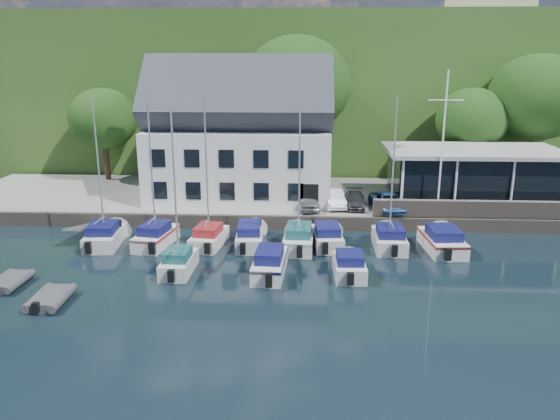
# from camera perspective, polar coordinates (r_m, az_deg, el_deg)

# --- Properties ---
(ground) EXTENTS (180.00, 180.00, 0.00)m
(ground) POSITION_cam_1_polar(r_m,az_deg,el_deg) (28.58, 6.09, -8.90)
(ground) COLOR black
(ground) RESTS_ON ground
(quay) EXTENTS (60.00, 13.00, 1.00)m
(quay) POSITION_cam_1_polar(r_m,az_deg,el_deg) (44.94, 4.98, 1.02)
(quay) COLOR gray
(quay) RESTS_ON ground
(quay_face) EXTENTS (60.00, 0.30, 1.00)m
(quay_face) POSITION_cam_1_polar(r_m,az_deg,el_deg) (38.69, 5.28, -1.42)
(quay_face) COLOR #685D53
(quay_face) RESTS_ON ground
(hillside) EXTENTS (160.00, 75.00, 16.00)m
(hillside) POSITION_cam_1_polar(r_m,az_deg,el_deg) (88.04, 4.14, 13.18)
(hillside) COLOR #2F4A1B
(hillside) RESTS_ON ground
(field_patch) EXTENTS (50.00, 30.00, 0.30)m
(field_patch) POSITION_cam_1_polar(r_m,az_deg,el_deg) (96.52, 9.15, 18.09)
(field_patch) COLOR olive
(field_patch) RESTS_ON hillside
(harbor_building) EXTENTS (14.40, 8.20, 8.70)m
(harbor_building) POSITION_cam_1_polar(r_m,az_deg,el_deg) (43.27, -4.20, 7.03)
(harbor_building) COLOR white
(harbor_building) RESTS_ON quay
(club_pavilion) EXTENTS (13.20, 7.20, 4.10)m
(club_pavilion) POSITION_cam_1_polar(r_m,az_deg,el_deg) (44.69, 19.38, 3.46)
(club_pavilion) COLOR black
(club_pavilion) RESTS_ON quay
(seawall) EXTENTS (18.00, 0.50, 1.20)m
(seawall) POSITION_cam_1_polar(r_m,az_deg,el_deg) (41.07, 22.28, 0.06)
(seawall) COLOR #685D53
(seawall) RESTS_ON quay
(gangway) EXTENTS (1.20, 6.00, 1.40)m
(gangway) POSITION_cam_1_polar(r_m,az_deg,el_deg) (39.78, -19.12, -2.52)
(gangway) COLOR silver
(gangway) RESTS_ON ground
(car_silver) EXTENTS (1.95, 3.99, 1.31)m
(car_silver) POSITION_cam_1_polar(r_m,az_deg,el_deg) (40.38, 2.93, 1.07)
(car_silver) COLOR #A0A0A4
(car_silver) RESTS_ON quay
(car_white) EXTENTS (1.84, 4.04, 1.28)m
(car_white) POSITION_cam_1_polar(r_m,az_deg,el_deg) (41.13, 5.63, 1.26)
(car_white) COLOR white
(car_white) RESTS_ON quay
(car_dgrey) EXTENTS (1.73, 3.84, 1.09)m
(car_dgrey) POSITION_cam_1_polar(r_m,az_deg,el_deg) (41.16, 7.78, 1.07)
(car_dgrey) COLOR #313136
(car_dgrey) RESTS_ON quay
(car_blue) EXTENTS (2.16, 4.09, 1.33)m
(car_blue) POSITION_cam_1_polar(r_m,az_deg,el_deg) (40.70, 11.30, 0.90)
(car_blue) COLOR #315E98
(car_blue) RESTS_ON quay
(flagpole) EXTENTS (2.40, 0.20, 10.02)m
(flagpole) POSITION_cam_1_polar(r_m,az_deg,el_deg) (39.79, 16.62, 6.62)
(flagpole) COLOR white
(flagpole) RESTS_ON quay
(tree_0) EXTENTS (6.04, 6.04, 8.26)m
(tree_0) POSITION_cam_1_polar(r_m,az_deg,el_deg) (51.95, -17.86, 7.53)
(tree_0) COLOR black
(tree_0) RESTS_ON quay
(tree_1) EXTENTS (6.66, 6.66, 9.10)m
(tree_1) POSITION_cam_1_polar(r_m,az_deg,el_deg) (49.35, -8.60, 8.21)
(tree_1) COLOR black
(tree_1) RESTS_ON quay
(tree_2) EXTENTS (9.30, 9.30, 12.71)m
(tree_2) POSITION_cam_1_polar(r_m,az_deg,el_deg) (47.85, 1.75, 10.32)
(tree_2) COLOR black
(tree_2) RESTS_ON quay
(tree_4) EXTENTS (6.12, 6.12, 8.36)m
(tree_4) POSITION_cam_1_polar(r_m,az_deg,el_deg) (50.48, 19.25, 7.25)
(tree_4) COLOR black
(tree_4) RESTS_ON quay
(tree_5) EXTENTS (8.19, 8.19, 11.19)m
(tree_5) POSITION_cam_1_polar(r_m,az_deg,el_deg) (52.57, 25.04, 8.53)
(tree_5) COLOR black
(tree_5) RESTS_ON quay
(boat_r1_0) EXTENTS (2.71, 5.96, 9.36)m
(boat_r1_0) POSITION_cam_1_polar(r_m,az_deg,el_deg) (36.32, -18.38, 3.51)
(boat_r1_0) COLOR silver
(boat_r1_0) RESTS_ON ground
(boat_r1_1) EXTENTS (2.80, 5.95, 9.47)m
(boat_r1_1) POSITION_cam_1_polar(r_m,az_deg,el_deg) (35.30, -13.24, 3.65)
(boat_r1_1) COLOR silver
(boat_r1_1) RESTS_ON ground
(boat_r1_2) EXTENTS (2.57, 5.53, 8.68)m
(boat_r1_2) POSITION_cam_1_polar(r_m,az_deg,el_deg) (34.72, -7.65, 3.07)
(boat_r1_2) COLOR silver
(boat_r1_2) RESTS_ON ground
(boat_r1_3) EXTENTS (2.25, 6.73, 1.47)m
(boat_r1_3) POSITION_cam_1_polar(r_m,az_deg,el_deg) (35.78, -3.18, -2.42)
(boat_r1_3) COLOR silver
(boat_r1_3) RESTS_ON ground
(boat_r1_4) EXTENTS (2.26, 6.34, 9.38)m
(boat_r1_4) POSITION_cam_1_polar(r_m,az_deg,el_deg) (34.04, 2.04, 3.56)
(boat_r1_4) COLOR silver
(boat_r1_4) RESTS_ON ground
(boat_r1_5) EXTENTS (2.41, 5.60, 1.50)m
(boat_r1_5) POSITION_cam_1_polar(r_m,az_deg,el_deg) (35.46, 4.96, -2.59)
(boat_r1_5) COLOR silver
(boat_r1_5) RESTS_ON ground
(boat_r1_6) EXTENTS (2.17, 5.62, 9.17)m
(boat_r1_6) POSITION_cam_1_polar(r_m,az_deg,el_deg) (34.66, 11.69, 3.28)
(boat_r1_6) COLOR silver
(boat_r1_6) RESTS_ON ground
(boat_r1_7) EXTENTS (2.76, 6.34, 1.56)m
(boat_r1_7) POSITION_cam_1_polar(r_m,az_deg,el_deg) (36.01, 16.60, -2.87)
(boat_r1_7) COLOR silver
(boat_r1_7) RESTS_ON ground
(boat_r2_1) EXTENTS (1.82, 5.00, 8.69)m
(boat_r2_1) POSITION_cam_1_polar(r_m,az_deg,el_deg) (30.57, -10.88, 1.20)
(boat_r2_1) COLOR silver
(boat_r2_1) RESTS_ON ground
(boat_r2_2) EXTENTS (2.14, 6.20, 1.57)m
(boat_r2_2) POSITION_cam_1_polar(r_m,az_deg,el_deg) (30.86, -1.08, -5.31)
(boat_r2_2) COLOR silver
(boat_r2_2) RESTS_ON ground
(boat_r2_3) EXTENTS (1.98, 4.75, 1.40)m
(boat_r2_3) POSITION_cam_1_polar(r_m,az_deg,el_deg) (30.93, 7.24, -5.56)
(boat_r2_3) COLOR silver
(boat_r2_3) RESTS_ON ground
(dinghy_0) EXTENTS (1.75, 2.84, 0.65)m
(dinghy_0) POSITION_cam_1_polar(r_m,az_deg,el_deg) (32.81, -26.47, -6.60)
(dinghy_0) COLOR #3B3C41
(dinghy_0) RESTS_ON ground
(dinghy_1) EXTENTS (1.87, 3.01, 0.69)m
(dinghy_1) POSITION_cam_1_polar(r_m,az_deg,el_deg) (29.77, -22.88, -8.36)
(dinghy_1) COLOR #3B3C41
(dinghy_1) RESTS_ON ground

